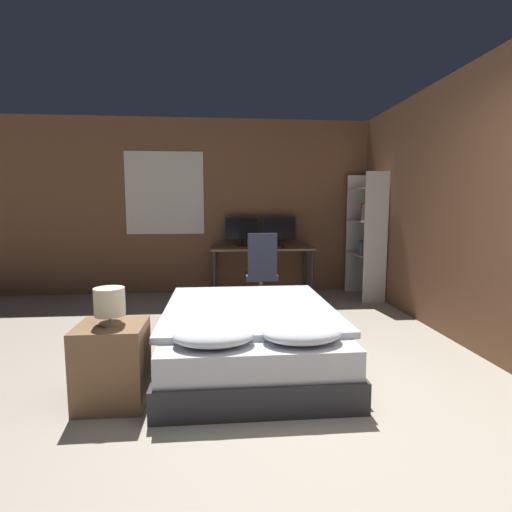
% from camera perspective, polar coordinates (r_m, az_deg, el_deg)
% --- Properties ---
extents(ground_plane, '(20.00, 20.00, 0.00)m').
position_cam_1_polar(ground_plane, '(2.54, 10.31, -25.39)').
color(ground_plane, '#9E9384').
extents(wall_back, '(12.00, 0.08, 2.70)m').
position_cam_1_polar(wall_back, '(6.37, -0.01, 7.05)').
color(wall_back, brown).
rests_on(wall_back, ground_plane).
extents(wall_side_right, '(0.06, 12.00, 2.70)m').
position_cam_1_polar(wall_side_right, '(4.29, 28.79, 6.09)').
color(wall_side_right, brown).
rests_on(wall_side_right, ground_plane).
extents(bed, '(1.47, 2.02, 0.56)m').
position_cam_1_polar(bed, '(3.55, -0.88, -11.25)').
color(bed, '#2D2D33').
rests_on(bed, ground_plane).
extents(nightstand, '(0.45, 0.43, 0.56)m').
position_cam_1_polar(nightstand, '(3.02, -19.83, -14.31)').
color(nightstand, brown).
rests_on(nightstand, ground_plane).
extents(bedside_lamp, '(0.20, 0.20, 0.25)m').
position_cam_1_polar(bedside_lamp, '(2.89, -20.20, -6.26)').
color(bedside_lamp, gray).
rests_on(bedside_lamp, nightstand).
extents(desk, '(1.54, 0.62, 0.75)m').
position_cam_1_polar(desk, '(6.04, 0.87, 0.43)').
color(desk, '#846042').
rests_on(desk, ground_plane).
extents(monitor_left, '(0.53, 0.16, 0.45)m').
position_cam_1_polar(monitor_left, '(6.20, -2.02, 3.83)').
color(monitor_left, black).
rests_on(monitor_left, desk).
extents(monitor_right, '(0.53, 0.16, 0.45)m').
position_cam_1_polar(monitor_right, '(6.26, 3.34, 3.85)').
color(monitor_right, black).
rests_on(monitor_right, desk).
extents(keyboard, '(0.41, 0.13, 0.02)m').
position_cam_1_polar(keyboard, '(5.83, 1.09, 1.17)').
color(keyboard, black).
rests_on(keyboard, desk).
extents(computer_mouse, '(0.07, 0.05, 0.04)m').
position_cam_1_polar(computer_mouse, '(5.87, 3.94, 1.28)').
color(computer_mouse, black).
rests_on(computer_mouse, desk).
extents(office_chair, '(0.52, 0.52, 1.02)m').
position_cam_1_polar(office_chair, '(5.35, 0.76, -3.37)').
color(office_chair, black).
rests_on(office_chair, ground_plane).
extents(bookshelf, '(0.34, 0.81, 1.84)m').
position_cam_1_polar(bookshelf, '(6.09, 15.69, 3.46)').
color(bookshelf, beige).
rests_on(bookshelf, ground_plane).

